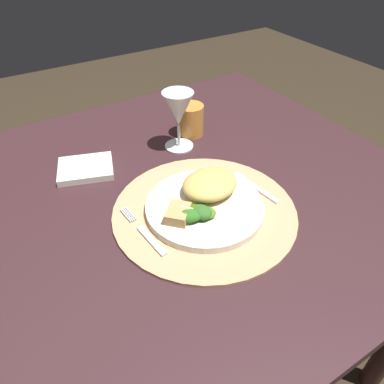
{
  "coord_description": "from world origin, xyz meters",
  "views": [
    {
      "loc": [
        -0.28,
        -0.58,
        1.27
      ],
      "look_at": [
        0.05,
        -0.05,
        0.76
      ],
      "focal_mm": 34.34,
      "sensor_mm": 36.0,
      "label": 1
    }
  ],
  "objects_px": {
    "fork": "(145,233)",
    "napkin": "(86,168)",
    "dining_table": "(165,228)",
    "spoon": "(248,182)",
    "amber_tumbler": "(190,120)",
    "wine_glass": "(178,111)",
    "dinner_plate": "(205,207)"
  },
  "relations": [
    {
      "from": "dining_table",
      "to": "fork",
      "type": "distance_m",
      "value": 0.18
    },
    {
      "from": "fork",
      "to": "wine_glass",
      "type": "height_order",
      "value": "wine_glass"
    },
    {
      "from": "dinner_plate",
      "to": "fork",
      "type": "height_order",
      "value": "dinner_plate"
    },
    {
      "from": "dining_table",
      "to": "napkin",
      "type": "xyz_separation_m",
      "value": [
        -0.12,
        0.17,
        0.12
      ]
    },
    {
      "from": "dining_table",
      "to": "napkin",
      "type": "height_order",
      "value": "napkin"
    },
    {
      "from": "fork",
      "to": "napkin",
      "type": "bearing_deg",
      "value": 95.34
    },
    {
      "from": "dining_table",
      "to": "spoon",
      "type": "relative_size",
      "value": 8.56
    },
    {
      "from": "spoon",
      "to": "napkin",
      "type": "relative_size",
      "value": 1.07
    },
    {
      "from": "dinner_plate",
      "to": "napkin",
      "type": "xyz_separation_m",
      "value": [
        -0.16,
        0.27,
        -0.01
      ]
    },
    {
      "from": "amber_tumbler",
      "to": "wine_glass",
      "type": "bearing_deg",
      "value": -145.53
    },
    {
      "from": "amber_tumbler",
      "to": "fork",
      "type": "bearing_deg",
      "value": -134.29
    },
    {
      "from": "spoon",
      "to": "wine_glass",
      "type": "relative_size",
      "value": 0.9
    },
    {
      "from": "amber_tumbler",
      "to": "dinner_plate",
      "type": "bearing_deg",
      "value": -116.38
    },
    {
      "from": "dinner_plate",
      "to": "amber_tumbler",
      "type": "bearing_deg",
      "value": 63.62
    },
    {
      "from": "spoon",
      "to": "amber_tumbler",
      "type": "distance_m",
      "value": 0.27
    },
    {
      "from": "dining_table",
      "to": "wine_glass",
      "type": "relative_size",
      "value": 7.67
    },
    {
      "from": "dinner_plate",
      "to": "fork",
      "type": "distance_m",
      "value": 0.14
    },
    {
      "from": "fork",
      "to": "napkin",
      "type": "height_order",
      "value": "napkin"
    },
    {
      "from": "dining_table",
      "to": "spoon",
      "type": "xyz_separation_m",
      "value": [
        0.18,
        -0.08,
        0.12
      ]
    },
    {
      "from": "wine_glass",
      "to": "dining_table",
      "type": "bearing_deg",
      "value": -131.12
    },
    {
      "from": "wine_glass",
      "to": "napkin",
      "type": "bearing_deg",
      "value": 174.92
    },
    {
      "from": "spoon",
      "to": "amber_tumbler",
      "type": "height_order",
      "value": "amber_tumbler"
    },
    {
      "from": "dining_table",
      "to": "amber_tumbler",
      "type": "xyz_separation_m",
      "value": [
        0.19,
        0.19,
        0.15
      ]
    },
    {
      "from": "fork",
      "to": "napkin",
      "type": "relative_size",
      "value": 1.24
    },
    {
      "from": "dining_table",
      "to": "napkin",
      "type": "distance_m",
      "value": 0.24
    },
    {
      "from": "dinner_plate",
      "to": "spoon",
      "type": "xyz_separation_m",
      "value": [
        0.14,
        0.02,
        -0.01
      ]
    },
    {
      "from": "amber_tumbler",
      "to": "spoon",
      "type": "bearing_deg",
      "value": -92.31
    },
    {
      "from": "dining_table",
      "to": "dinner_plate",
      "type": "relative_size",
      "value": 4.75
    },
    {
      "from": "dinner_plate",
      "to": "wine_glass",
      "type": "bearing_deg",
      "value": 71.45
    },
    {
      "from": "dining_table",
      "to": "fork",
      "type": "relative_size",
      "value": 7.4
    },
    {
      "from": "wine_glass",
      "to": "amber_tumbler",
      "type": "xyz_separation_m",
      "value": [
        0.06,
        0.04,
        -0.06
      ]
    },
    {
      "from": "wine_glass",
      "to": "amber_tumbler",
      "type": "distance_m",
      "value": 0.1
    }
  ]
}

